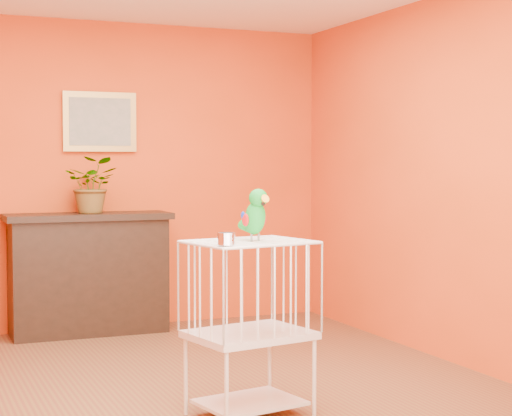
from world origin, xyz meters
name	(u,v)px	position (x,y,z in m)	size (l,w,h in m)	color
ground	(181,392)	(0.00, 0.00, 0.00)	(4.50, 4.50, 0.00)	brown
room_shell	(180,133)	(0.00, 0.00, 1.58)	(4.50, 4.50, 4.50)	#DC4614
console_cabinet	(89,273)	(-0.15, 2.02, 0.50)	(1.34, 0.48, 0.99)	black
potted_plant	(91,191)	(-0.11, 2.07, 1.17)	(0.42, 0.46, 0.36)	#26722D
framed_picture	(100,122)	(0.00, 2.22, 1.75)	(0.62, 0.04, 0.50)	#BA9142
birdcage	(250,326)	(0.20, -0.62, 0.51)	(0.71, 0.59, 0.97)	silver
feed_cup	(226,239)	(-0.01, -0.82, 1.01)	(0.09, 0.09, 0.06)	silver
parrot	(255,214)	(0.24, -0.60, 1.12)	(0.15, 0.26, 0.29)	#59544C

